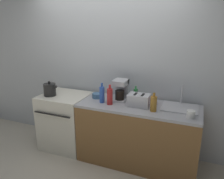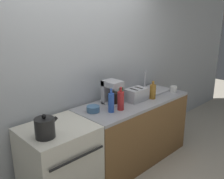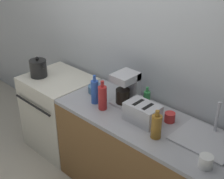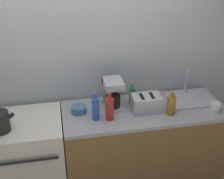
{
  "view_description": "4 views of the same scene",
  "coord_description": "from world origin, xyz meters",
  "views": [
    {
      "loc": [
        1.3,
        -2.41,
        1.97
      ],
      "look_at": [
        0.16,
        0.42,
        1.04
      ],
      "focal_mm": 35.0,
      "sensor_mm": 36.0,
      "label": 1
    },
    {
      "loc": [
        -1.82,
        -1.72,
        1.99
      ],
      "look_at": [
        0.27,
        0.42,
        1.08
      ],
      "focal_mm": 40.0,
      "sensor_mm": 36.0,
      "label": 2
    },
    {
      "loc": [
        1.96,
        -1.5,
        2.37
      ],
      "look_at": [
        0.19,
        0.36,
        1.02
      ],
      "focal_mm": 50.0,
      "sensor_mm": 36.0,
      "label": 3
    },
    {
      "loc": [
        -0.25,
        -2.27,
        2.56
      ],
      "look_at": [
        0.27,
        0.39,
        1.11
      ],
      "focal_mm": 50.0,
      "sensor_mm": 36.0,
      "label": 4
    }
  ],
  "objects": [
    {
      "name": "ground_plane",
      "position": [
        0.0,
        0.0,
        0.0
      ],
      "size": [
        12.0,
        12.0,
        0.0
      ],
      "primitive_type": "plane",
      "color": "beige"
    },
    {
      "name": "sink_tray",
      "position": [
        1.13,
        0.43,
        0.9
      ],
      "size": [
        0.47,
        0.38,
        0.28
      ],
      "color": "#B7B7BC",
      "rests_on": "counter_block"
    },
    {
      "name": "toaster",
      "position": [
        0.6,
        0.3,
        0.97
      ],
      "size": [
        0.29,
        0.19,
        0.17
      ],
      "color": "#BCBCC1",
      "rests_on": "counter_block"
    },
    {
      "name": "counter_block",
      "position": [
        0.59,
        0.33,
        0.44
      ],
      "size": [
        1.66,
        0.66,
        0.89
      ],
      "color": "brown",
      "rests_on": "ground_plane"
    },
    {
      "name": "cup_white",
      "position": [
        1.28,
        0.15,
        0.93
      ],
      "size": [
        0.1,
        0.1,
        0.09
      ],
      "color": "white",
      "rests_on": "counter_block"
    },
    {
      "name": "cup_red",
      "position": [
        0.77,
        0.46,
        0.93
      ],
      "size": [
        0.09,
        0.09,
        0.08
      ],
      "color": "red",
      "rests_on": "counter_block"
    },
    {
      "name": "coffee_maker",
      "position": [
        0.29,
        0.45,
        1.05
      ],
      "size": [
        0.19,
        0.23,
        0.3
      ],
      "color": "#B7B7BC",
      "rests_on": "counter_block"
    },
    {
      "name": "wall_back",
      "position": [
        0.0,
        0.71,
        1.3
      ],
      "size": [
        8.0,
        0.05,
        2.6
      ],
      "color": "silver",
      "rests_on": "ground_plane"
    },
    {
      "name": "bottle_amber",
      "position": [
        0.82,
        0.19,
        0.99
      ],
      "size": [
        0.08,
        0.08,
        0.24
      ],
      "color": "#9E6B23",
      "rests_on": "counter_block"
    },
    {
      "name": "stove",
      "position": [
        -0.61,
        0.32,
        0.46
      ],
      "size": [
        0.72,
        0.68,
        0.89
      ],
      "color": "silver",
      "rests_on": "ground_plane"
    },
    {
      "name": "bottle_blue",
      "position": [
        0.08,
        0.24,
        1.01
      ],
      "size": [
        0.07,
        0.07,
        0.28
      ],
      "color": "#2D56B7",
      "rests_on": "counter_block"
    },
    {
      "name": "bottle_green",
      "position": [
        0.5,
        0.48,
        0.98
      ],
      "size": [
        0.06,
        0.06,
        0.22
      ],
      "color": "#338C47",
      "rests_on": "counter_block"
    },
    {
      "name": "bowl",
      "position": [
        -0.07,
        0.39,
        0.92
      ],
      "size": [
        0.15,
        0.15,
        0.07
      ],
      "color": "teal",
      "rests_on": "counter_block"
    },
    {
      "name": "kettle",
      "position": [
        -0.8,
        0.22,
        0.98
      ],
      "size": [
        0.23,
        0.19,
        0.23
      ],
      "color": "black",
      "rests_on": "stove"
    },
    {
      "name": "bottle_red",
      "position": [
        0.21,
        0.21,
        1.01
      ],
      "size": [
        0.08,
        0.08,
        0.28
      ],
      "color": "#B72828",
      "rests_on": "counter_block"
    }
  ]
}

